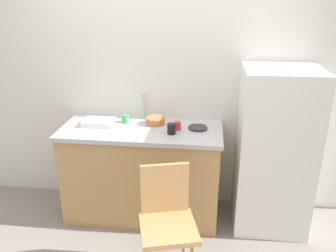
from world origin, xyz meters
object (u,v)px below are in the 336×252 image
cup_green (125,119)px  cup_red (177,126)px  refrigerator (274,151)px  dish_tray (99,122)px  cup_black (171,129)px  chair (167,220)px  terracotta_bowl (155,121)px  hotplate (198,128)px

cup_green → cup_red: cup_red is taller
refrigerator → dish_tray: (-1.60, 0.02, 0.19)m
cup_green → cup_black: cup_black is taller
refrigerator → chair: 1.18m
refrigerator → cup_red: 0.89m
refrigerator → cup_black: 0.94m
terracotta_bowl → cup_black: cup_black is taller
terracotta_bowl → cup_green: cup_green is taller
refrigerator → hotplate: 0.70m
chair → refrigerator: bearing=26.7°
hotplate → terracotta_bowl: bearing=169.4°
cup_green → refrigerator: bearing=-4.9°
refrigerator → dish_tray: 1.61m
dish_tray → terracotta_bowl: size_ratio=1.61×
hotplate → cup_red: bearing=-166.0°
cup_black → terracotta_bowl: bearing=129.3°
refrigerator → terracotta_bowl: refrigerator is taller
dish_tray → chair: bearing=-47.3°
refrigerator → cup_black: refrigerator is taller
hotplate → cup_black: size_ratio=1.87×
cup_red → refrigerator: bearing=0.6°
hotplate → cup_green: (-0.69, 0.08, 0.03)m
terracotta_bowl → cup_black: (0.18, -0.22, 0.01)m
refrigerator → terracotta_bowl: bearing=174.2°
refrigerator → dish_tray: bearing=179.2°
cup_black → cup_red: bearing=66.2°
hotplate → dish_tray: bearing=-179.2°
hotplate → cup_red: cup_red is taller
dish_tray → cup_green: bearing=22.1°
terracotta_bowl → hotplate: 0.41m
dish_tray → hotplate: bearing=0.8°
refrigerator → hotplate: refrigerator is taller
cup_green → cup_black: (0.46, -0.22, 0.01)m
chair → terracotta_bowl: terracotta_bowl is taller
chair → cup_red: cup_red is taller
hotplate → cup_black: bearing=-147.4°
chair → hotplate: bearing=62.2°
cup_black → refrigerator: bearing=6.8°
chair → cup_black: (-0.04, 0.67, 0.45)m
cup_red → cup_black: bearing=-113.8°
hotplate → cup_black: cup_black is taller
cup_green → cup_red: 0.52m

